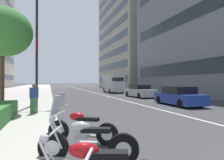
# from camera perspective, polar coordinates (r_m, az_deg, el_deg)

# --- Properties ---
(sidewalk_right_plaza) EXTENTS (160.00, 10.26, 0.15)m
(sidewalk_right_plaza) POSITION_cam_1_polar(r_m,az_deg,el_deg) (32.16, -25.45, -3.42)
(sidewalk_right_plaza) COLOR #B2ADA3
(sidewalk_right_plaza) RESTS_ON ground
(lane_centre_stripe) EXTENTS (110.00, 0.16, 0.01)m
(lane_centre_stripe) POSITION_cam_1_polar(r_m,az_deg,el_deg) (37.42, -6.46, -3.13)
(lane_centre_stripe) COLOR silver
(lane_centre_stripe) RESTS_ON ground
(motorcycle_far_end_row) EXTENTS (0.98, 2.13, 1.50)m
(motorcycle_far_end_row) POSITION_cam_1_polar(r_m,az_deg,el_deg) (4.79, -7.16, -16.81)
(motorcycle_far_end_row) COLOR black
(motorcycle_far_end_row) RESTS_ON ground
(motorcycle_under_tarp) EXTENTS (1.24, 1.90, 1.47)m
(motorcycle_under_tarp) POSITION_cam_1_polar(r_m,az_deg,el_deg) (6.27, -8.59, -12.97)
(motorcycle_under_tarp) COLOR black
(motorcycle_under_tarp) RESTS_ON ground
(car_far_down_avenue) EXTENTS (4.48, 1.94, 1.41)m
(car_far_down_avenue) POSITION_cam_1_polar(r_m,az_deg,el_deg) (16.40, 17.89, -4.36)
(car_far_down_avenue) COLOR navy
(car_far_down_avenue) RESTS_ON ground
(car_approaching_light) EXTENTS (4.77, 2.03, 1.40)m
(car_approaching_light) POSITION_cam_1_polar(r_m,az_deg,el_deg) (23.69, 7.61, -3.15)
(car_approaching_light) COLOR #B7B7BC
(car_approaching_light) RESTS_ON ground
(delivery_van_ahead) EXTENTS (5.76, 2.22, 2.83)m
(delivery_van_ahead) POSITION_cam_1_polar(r_m,az_deg,el_deg) (33.14, 0.24, -0.89)
(delivery_van_ahead) COLOR silver
(delivery_van_ahead) RESTS_ON ground
(street_lamp_with_banners) EXTENTS (1.26, 2.17, 9.45)m
(street_lamp_with_banners) POSITION_cam_1_polar(r_m,az_deg,el_deg) (16.71, -19.07, 12.82)
(street_lamp_with_banners) COLOR #232326
(street_lamp_with_banners) RESTS_ON sidewalk_right_plaza
(street_tree_mid_sidewalk) EXTENTS (3.17, 3.17, 5.70)m
(street_tree_mid_sidewalk) POSITION_cam_1_polar(r_m,az_deg,el_deg) (13.00, -27.95, 11.58)
(street_tree_mid_sidewalk) COLOR #473323
(street_tree_mid_sidewalk) RESTS_ON sidewalk_right_plaza
(pedestrian_on_plaza) EXTENTS (0.48, 0.43, 1.55)m
(pedestrian_on_plaza) POSITION_cam_1_polar(r_m,az_deg,el_deg) (11.57, -20.67, -4.71)
(pedestrian_on_plaza) COLOR #3F724C
(pedestrian_on_plaza) RESTS_ON sidewalk_right_plaza
(office_tower_mid_left) EXTENTS (26.67, 17.44, 29.94)m
(office_tower_mid_left) POSITION_cam_1_polar(r_m,az_deg,el_deg) (58.01, 8.06, 12.75)
(office_tower_mid_left) COLOR #B7B2A3
(office_tower_mid_left) RESTS_ON ground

